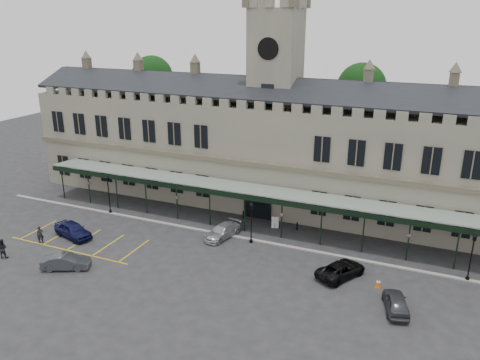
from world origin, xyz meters
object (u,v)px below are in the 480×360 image
at_px(person_b, 2,248).
at_px(lamp_post_left, 109,191).
at_px(lamp_post_mid, 251,219).
at_px(person_a, 40,235).
at_px(sign_board, 275,223).
at_px(lamp_post_right, 472,253).
at_px(traffic_cone, 378,283).
at_px(car_left_b, 66,262).
at_px(car_van, 341,270).
at_px(car_left_a, 73,230).
at_px(station_building, 273,151).
at_px(car_taxi, 222,231).
at_px(car_right_a, 396,302).
at_px(clock_tower, 275,93).

bearing_deg(person_b, lamp_post_left, -125.25).
xyz_separation_m(lamp_post_mid, person_a, (-19.01, -8.21, -1.66)).
height_order(lamp_post_mid, person_a, lamp_post_mid).
distance_m(sign_board, person_b, 26.38).
height_order(lamp_post_right, sign_board, lamp_post_right).
relative_size(traffic_cone, car_left_b, 0.18).
bearing_deg(car_van, car_left_a, 35.97).
height_order(station_building, lamp_post_right, station_building).
distance_m(car_left_b, car_taxi, 14.95).
bearing_deg(car_right_a, person_b, -5.58).
bearing_deg(lamp_post_left, person_b, -101.24).
bearing_deg(person_b, station_building, -152.80).
xyz_separation_m(car_left_b, person_a, (-5.90, 2.97, 0.19)).
distance_m(car_van, car_right_a, 5.84).
height_order(lamp_post_mid, car_right_a, lamp_post_mid).
bearing_deg(clock_tower, lamp_post_right, -26.38).
height_order(lamp_post_left, lamp_post_mid, lamp_post_left).
relative_size(station_building, lamp_post_right, 13.59).
xyz_separation_m(lamp_post_left, person_a, (-1.58, -8.76, -1.84)).
height_order(lamp_post_left, lamp_post_right, lamp_post_left).
bearing_deg(car_left_b, clock_tower, -52.66).
distance_m(car_left_b, car_van, 24.00).
bearing_deg(lamp_post_left, lamp_post_right, -0.04).
xyz_separation_m(station_building, lamp_post_mid, (1.60, -10.88, -3.94)).
distance_m(car_left_a, car_taxi, 15.06).
distance_m(car_van, person_a, 28.94).
xyz_separation_m(sign_board, car_left_b, (-14.18, -15.29, 0.06)).
xyz_separation_m(lamp_post_right, traffic_cone, (-6.79, -4.05, -2.25)).
relative_size(sign_board, car_taxi, 0.28).
distance_m(clock_tower, lamp_post_left, 21.61).
xyz_separation_m(lamp_post_mid, car_left_a, (-16.98, -5.93, -1.74)).
distance_m(lamp_post_left, lamp_post_mid, 17.44).
xyz_separation_m(lamp_post_mid, car_taxi, (-3.10, -0.07, -1.87)).
distance_m(clock_tower, car_right_a, 26.56).
distance_m(car_right_a, person_b, 34.64).
relative_size(station_building, car_right_a, 15.02).
relative_size(traffic_cone, sign_board, 0.59).
distance_m(clock_tower, person_b, 31.70).
bearing_deg(lamp_post_mid, car_left_a, -160.73).
xyz_separation_m(lamp_post_left, lamp_post_right, (36.86, -0.03, -0.10)).
distance_m(car_taxi, person_b, 20.54).
bearing_deg(traffic_cone, car_taxi, 167.65).
bearing_deg(car_van, car_left_b, 49.56).
bearing_deg(station_building, person_a, -132.36).
xyz_separation_m(lamp_post_right, car_left_b, (-32.54, -11.71, -1.94)).
distance_m(lamp_post_mid, car_van, 10.10).
distance_m(sign_board, car_van, 11.01).
xyz_separation_m(car_left_a, car_taxi, (13.87, 5.86, -0.13)).
relative_size(lamp_post_mid, car_left_b, 1.03).
bearing_deg(car_right_a, person_a, -11.58).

